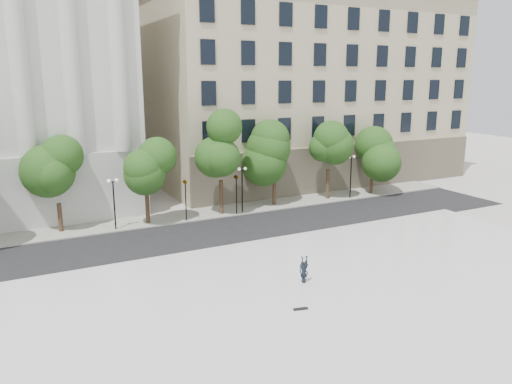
{
  "coord_description": "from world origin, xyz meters",
  "views": [
    {
      "loc": [
        -13.17,
        -17.02,
        12.18
      ],
      "look_at": [
        0.66,
        10.0,
        5.13
      ],
      "focal_mm": 35.0,
      "sensor_mm": 36.0,
      "label": 1
    }
  ],
  "objects_px": {
    "traffic_light_west": "(185,180)",
    "person_lying": "(304,279)",
    "traffic_light_east": "(236,175)",
    "skateboard": "(301,309)"
  },
  "relations": [
    {
      "from": "traffic_light_east",
      "to": "person_lying",
      "type": "bearing_deg",
      "value": -101.37
    },
    {
      "from": "traffic_light_east",
      "to": "traffic_light_west",
      "type": "bearing_deg",
      "value": 180.0
    },
    {
      "from": "traffic_light_west",
      "to": "person_lying",
      "type": "height_order",
      "value": "traffic_light_west"
    },
    {
      "from": "traffic_light_east",
      "to": "skateboard",
      "type": "bearing_deg",
      "value": -105.42
    },
    {
      "from": "traffic_light_east",
      "to": "skateboard",
      "type": "height_order",
      "value": "traffic_light_east"
    },
    {
      "from": "traffic_light_west",
      "to": "traffic_light_east",
      "type": "bearing_deg",
      "value": -0.0
    },
    {
      "from": "traffic_light_west",
      "to": "person_lying",
      "type": "relative_size",
      "value": 2.61
    },
    {
      "from": "person_lying",
      "to": "traffic_light_east",
      "type": "bearing_deg",
      "value": 81.98
    },
    {
      "from": "traffic_light_east",
      "to": "person_lying",
      "type": "xyz_separation_m",
      "value": [
        -3.3,
        -16.41,
        -2.99
      ]
    },
    {
      "from": "traffic_light_west",
      "to": "traffic_light_east",
      "type": "relative_size",
      "value": 1.0
    }
  ]
}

